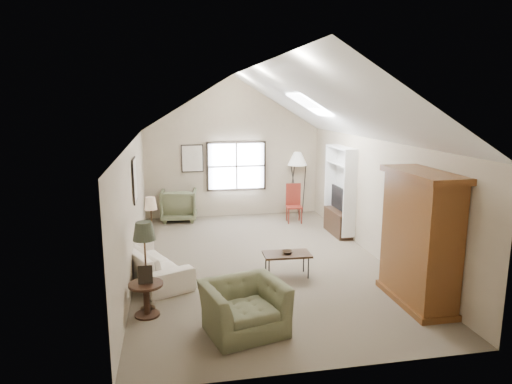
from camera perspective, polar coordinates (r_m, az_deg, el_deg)
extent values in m
cube|color=brown|center=(9.64, 0.45, -8.65)|extent=(5.00, 8.00, 0.01)
cube|color=tan|center=(13.17, -2.92, 2.40)|extent=(5.00, 0.01, 2.50)
cube|color=tan|center=(5.58, 8.56, -10.32)|extent=(5.00, 0.01, 2.50)
cube|color=tan|center=(9.15, -15.10, -1.98)|extent=(0.01, 8.00, 2.50)
cube|color=tan|center=(10.06, 14.57, -0.76)|extent=(0.01, 8.00, 2.50)
cube|color=black|center=(13.11, -2.47, 3.25)|extent=(1.72, 0.08, 1.42)
cube|color=black|center=(9.34, -14.94, 1.43)|extent=(0.68, 0.04, 0.88)
cube|color=black|center=(12.97, -7.97, 4.17)|extent=(0.62, 0.04, 0.78)
cube|color=brown|center=(7.90, 19.79, -5.50)|extent=(0.60, 1.50, 2.20)
cube|color=white|center=(11.46, 10.44, 0.37)|extent=(0.32, 1.30, 2.10)
cube|color=#382316|center=(11.64, 10.20, -3.75)|extent=(0.34, 1.18, 0.60)
cube|color=black|center=(11.50, 10.30, -0.76)|extent=(0.05, 0.90, 0.55)
imported|color=white|center=(8.94, -13.07, -8.47)|extent=(1.63, 2.29, 0.62)
imported|color=#626849|center=(6.79, -1.49, -14.24)|extent=(1.33, 1.23, 0.73)
imported|color=#666949|center=(12.91, -9.59, -1.57)|extent=(1.04, 1.06, 0.89)
cube|color=#3D2619|center=(8.81, 3.87, -9.06)|extent=(0.91, 0.53, 0.46)
imported|color=#312114|center=(8.73, 3.89, -7.50)|extent=(0.22, 0.22, 0.05)
cylinder|color=#392217|center=(7.47, -13.52, -12.92)|extent=(0.71, 0.71, 0.53)
cube|color=maroon|center=(12.53, 4.80, -1.44)|extent=(0.45, 0.45, 1.06)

